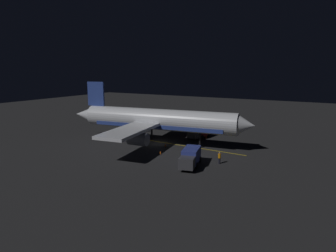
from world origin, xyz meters
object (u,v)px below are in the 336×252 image
baggage_truck (190,158)px  traffic_cone_under_wing (160,153)px  catering_truck (200,132)px  traffic_cone_near_left (166,145)px  ground_crew_worker (219,158)px  traffic_cone_near_right (206,137)px  airliner (156,120)px

baggage_truck → traffic_cone_under_wing: bearing=-113.8°
catering_truck → traffic_cone_near_left: catering_truck is taller
ground_crew_worker → traffic_cone_near_left: bearing=-110.4°
ground_crew_worker → traffic_cone_near_left: size_ratio=3.16×
catering_truck → traffic_cone_under_wing: size_ratio=10.56×
baggage_truck → traffic_cone_near_right: size_ratio=11.22×
baggage_truck → traffic_cone_near_right: baggage_truck is taller
catering_truck → traffic_cone_near_left: (9.05, -2.55, -1.05)m
ground_crew_worker → traffic_cone_near_right: size_ratio=3.16×
catering_truck → traffic_cone_near_left: 9.46m
baggage_truck → traffic_cone_near_left: 11.23m
baggage_truck → ground_crew_worker: (-3.09, 3.18, -0.38)m
baggage_truck → traffic_cone_under_wing: 7.48m
traffic_cone_near_right → baggage_truck: bearing=15.1°
catering_truck → traffic_cone_near_left: size_ratio=10.56×
catering_truck → traffic_cone_near_right: catering_truck is taller
ground_crew_worker → traffic_cone_under_wing: ground_crew_worker is taller
ground_crew_worker → baggage_truck: bearing=-45.8°
airliner → baggage_truck: (8.63, 11.21, -3.07)m
traffic_cone_near_right → ground_crew_worker: bearing=29.3°
traffic_cone_under_wing → airliner: bearing=-141.9°
baggage_truck → traffic_cone_near_left: size_ratio=11.22×
catering_truck → traffic_cone_under_wing: 13.53m
airliner → traffic_cone_under_wing: bearing=38.1°
baggage_truck → ground_crew_worker: baggage_truck is taller
baggage_truck → catering_truck: bearing=-160.4°
catering_truck → traffic_cone_under_wing: catering_truck is taller
catering_truck → traffic_cone_under_wing: (13.45, -0.94, -1.05)m
traffic_cone_near_right → traffic_cone_under_wing: same height
traffic_cone_near_left → ground_crew_worker: bearing=69.6°
airliner → traffic_cone_under_wing: size_ratio=64.34×
ground_crew_worker → traffic_cone_near_left: (-4.30, -11.57, -0.64)m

